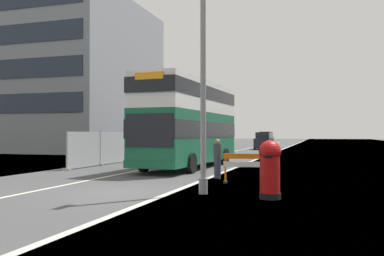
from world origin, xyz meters
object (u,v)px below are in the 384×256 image
(double_decker_bus, at_px, (190,122))
(pedestrian_at_kerb, at_px, (217,159))
(red_pillar_postbox, at_px, (270,167))
(car_oncoming_near, at_px, (219,142))
(lamppost_foreground, at_px, (203,78))
(car_receding_far, at_px, (266,140))
(car_receding_mid, at_px, (264,141))
(roadworks_barrier, at_px, (244,165))

(double_decker_bus, height_order, pedestrian_at_kerb, double_decker_bus)
(red_pillar_postbox, relative_size, car_oncoming_near, 0.40)
(lamppost_foreground, height_order, car_oncoming_near, lamppost_foreground)
(car_receding_far, bearing_deg, lamppost_foreground, -84.97)
(car_oncoming_near, xyz_separation_m, car_receding_mid, (3.45, 8.67, -0.07))
(red_pillar_postbox, bearing_deg, lamppost_foreground, 170.91)
(lamppost_foreground, bearing_deg, pedestrian_at_kerb, 98.36)
(double_decker_bus, bearing_deg, car_receding_far, 90.92)
(lamppost_foreground, relative_size, car_receding_mid, 1.74)
(car_receding_mid, bearing_deg, car_oncoming_near, -111.68)
(double_decker_bus, distance_m, car_oncoming_near, 19.81)
(lamppost_foreground, bearing_deg, car_receding_far, 95.03)
(red_pillar_postbox, height_order, car_receding_mid, car_receding_mid)
(lamppost_foreground, relative_size, car_receding_far, 2.02)
(car_oncoming_near, relative_size, car_receding_far, 1.10)
(red_pillar_postbox, relative_size, car_receding_mid, 0.38)
(roadworks_barrier, distance_m, car_oncoming_near, 27.07)
(double_decker_bus, relative_size, pedestrian_at_kerb, 6.37)
(lamppost_foreground, xyz_separation_m, car_receding_far, (-4.19, 47.66, -2.70))
(lamppost_foreground, height_order, roadworks_barrier, lamppost_foreground)
(red_pillar_postbox, bearing_deg, car_receding_far, 97.54)
(car_receding_far, bearing_deg, car_oncoming_near, -97.71)
(roadworks_barrier, bearing_deg, car_receding_mid, 96.51)
(double_decker_bus, xyz_separation_m, car_oncoming_near, (-3.11, 19.50, -1.54))
(red_pillar_postbox, bearing_deg, roadworks_barrier, 112.17)
(lamppost_foreground, xyz_separation_m, car_receding_mid, (-3.24, 37.89, -2.76))
(car_receding_mid, distance_m, car_receding_far, 9.82)
(roadworks_barrier, bearing_deg, car_receding_far, 96.31)
(car_oncoming_near, distance_m, car_receding_mid, 9.33)
(car_receding_far, xyz_separation_m, pedestrian_at_kerb, (3.52, -43.09, -0.17))
(red_pillar_postbox, relative_size, roadworks_barrier, 1.08)
(roadworks_barrier, xyz_separation_m, pedestrian_at_kerb, (-1.40, 1.38, 0.13))
(roadworks_barrier, xyz_separation_m, car_oncoming_near, (-7.41, 26.03, 0.32))
(car_receding_mid, bearing_deg, pedestrian_at_kerb, -85.59)
(car_receding_far, bearing_deg, red_pillar_postbox, -82.46)
(double_decker_bus, bearing_deg, roadworks_barrier, -56.62)
(lamppost_foreground, bearing_deg, car_oncoming_near, 102.89)
(car_receding_mid, height_order, pedestrian_at_kerb, car_receding_mid)
(red_pillar_postbox, relative_size, pedestrian_at_kerb, 1.02)
(pedestrian_at_kerb, bearing_deg, double_decker_bus, 119.45)
(car_oncoming_near, bearing_deg, car_receding_far, 82.29)
(red_pillar_postbox, distance_m, car_receding_far, 48.43)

